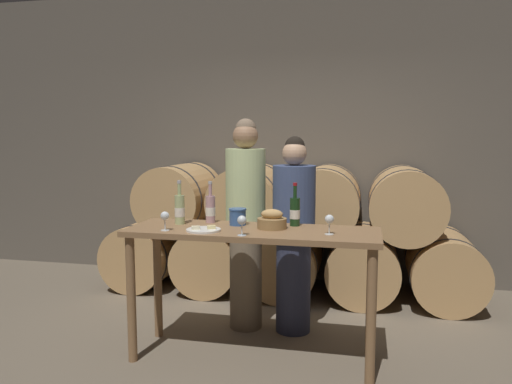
% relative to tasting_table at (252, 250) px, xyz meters
% --- Properties ---
extents(ground_plane, '(10.00, 10.00, 0.00)m').
position_rel_tasting_table_xyz_m(ground_plane, '(0.00, 0.00, -0.80)').
color(ground_plane, '#726654').
extents(stone_wall_back, '(10.00, 0.12, 3.20)m').
position_rel_tasting_table_xyz_m(stone_wall_back, '(0.00, 2.16, 0.80)').
color(stone_wall_back, '#60594F').
rests_on(stone_wall_back, ground_plane).
extents(barrel_stack, '(3.75, 0.94, 1.31)m').
position_rel_tasting_table_xyz_m(barrel_stack, '(-0.00, 1.56, -0.19)').
color(barrel_stack, tan).
rests_on(barrel_stack, ground_plane).
extents(tasting_table, '(1.77, 0.58, 0.95)m').
position_rel_tasting_table_xyz_m(tasting_table, '(0.00, 0.00, 0.00)').
color(tasting_table, olive).
rests_on(tasting_table, ground_plane).
extents(person_left, '(0.33, 0.33, 1.74)m').
position_rel_tasting_table_xyz_m(person_left, '(-0.19, 0.57, 0.09)').
color(person_left, '#756651').
rests_on(person_left, ground_plane).
extents(person_right, '(0.34, 0.34, 1.60)m').
position_rel_tasting_table_xyz_m(person_right, '(0.21, 0.57, 0.01)').
color(person_right, '#2D334C').
rests_on(person_right, ground_plane).
extents(wine_bottle_red, '(0.07, 0.07, 0.32)m').
position_rel_tasting_table_xyz_m(wine_bottle_red, '(0.27, 0.19, 0.25)').
color(wine_bottle_red, '#193819').
rests_on(wine_bottle_red, tasting_table).
extents(wine_bottle_white, '(0.07, 0.07, 0.33)m').
position_rel_tasting_table_xyz_m(wine_bottle_white, '(-0.57, 0.08, 0.26)').
color(wine_bottle_white, '#ADBC7F').
rests_on(wine_bottle_white, tasting_table).
extents(wine_bottle_rose, '(0.07, 0.07, 0.31)m').
position_rel_tasting_table_xyz_m(wine_bottle_rose, '(-0.37, 0.19, 0.25)').
color(wine_bottle_rose, '#BC8E93').
rests_on(wine_bottle_rose, tasting_table).
extents(blue_crock, '(0.13, 0.13, 0.12)m').
position_rel_tasting_table_xyz_m(blue_crock, '(-0.14, 0.13, 0.21)').
color(blue_crock, '#335693').
rests_on(blue_crock, tasting_table).
extents(bread_basket, '(0.21, 0.21, 0.14)m').
position_rel_tasting_table_xyz_m(bread_basket, '(0.13, 0.06, 0.20)').
color(bread_basket, olive).
rests_on(bread_basket, tasting_table).
extents(cheese_plate, '(0.24, 0.24, 0.04)m').
position_rel_tasting_table_xyz_m(cheese_plate, '(-0.32, -0.14, 0.16)').
color(cheese_plate, white).
rests_on(cheese_plate, tasting_table).
extents(wine_glass_far_left, '(0.06, 0.06, 0.13)m').
position_rel_tasting_table_xyz_m(wine_glass_far_left, '(-0.58, -0.18, 0.24)').
color(wine_glass_far_left, white).
rests_on(wine_glass_far_left, tasting_table).
extents(wine_glass_left, '(0.06, 0.06, 0.13)m').
position_rel_tasting_table_xyz_m(wine_glass_left, '(-0.02, -0.24, 0.24)').
color(wine_glass_left, white).
rests_on(wine_glass_left, tasting_table).
extents(wine_glass_center, '(0.06, 0.06, 0.13)m').
position_rel_tasting_table_xyz_m(wine_glass_center, '(0.54, -0.07, 0.24)').
color(wine_glass_center, white).
rests_on(wine_glass_center, tasting_table).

